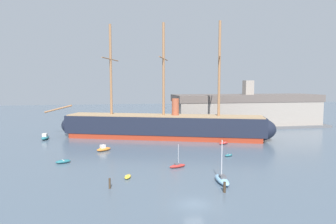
{
  "coord_description": "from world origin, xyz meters",
  "views": [
    {
      "loc": [
        -10.31,
        -37.2,
        15.81
      ],
      "look_at": [
        3.03,
        35.71,
        8.87
      ],
      "focal_mm": 32.4,
      "sensor_mm": 36.0,
      "label": 1
    }
  ],
  "objects_px": {
    "motorboat_far_right": "(233,131)",
    "mooring_piling_nearest": "(225,187)",
    "sailboat_near_centre": "(177,166)",
    "motorboat_far_left": "(45,137)",
    "sailboat_foreground_right": "(222,180)",
    "dinghy_mid_left": "(63,161)",
    "dinghy_foreground_left": "(128,177)",
    "tall_ship": "(164,126)",
    "mooring_piling_left_pair": "(110,183)",
    "dinghy_distant_centre": "(153,129)",
    "dockside_warehouse_right": "(246,111)",
    "dinghy_alongside_stern": "(224,143)",
    "dinghy_mid_right": "(229,155)",
    "motorboat_alongside_bow": "(104,149)"
  },
  "relations": [
    {
      "from": "sailboat_near_centre",
      "to": "dinghy_distant_centre",
      "type": "bearing_deg",
      "value": 88.28
    },
    {
      "from": "sailboat_foreground_right",
      "to": "motorboat_far_left",
      "type": "xyz_separation_m",
      "value": [
        -36.0,
        45.04,
        0.05
      ]
    },
    {
      "from": "sailboat_near_centre",
      "to": "mooring_piling_nearest",
      "type": "xyz_separation_m",
      "value": [
        3.98,
        -14.05,
        0.42
      ]
    },
    {
      "from": "dinghy_foreground_left",
      "to": "sailboat_foreground_right",
      "type": "xyz_separation_m",
      "value": [
        14.67,
        -5.29,
        0.32
      ]
    },
    {
      "from": "dinghy_distant_centre",
      "to": "motorboat_alongside_bow",
      "type": "bearing_deg",
      "value": -117.9
    },
    {
      "from": "dinghy_mid_right",
      "to": "dockside_warehouse_right",
      "type": "bearing_deg",
      "value": 61.18
    },
    {
      "from": "motorboat_far_left",
      "to": "motorboat_far_right",
      "type": "bearing_deg",
      "value": 1.33
    },
    {
      "from": "dinghy_distant_centre",
      "to": "tall_ship",
      "type": "bearing_deg",
      "value": -85.73
    },
    {
      "from": "dockside_warehouse_right",
      "to": "motorboat_far_left",
      "type": "bearing_deg",
      "value": -167.39
    },
    {
      "from": "tall_ship",
      "to": "dinghy_foreground_left",
      "type": "relative_size",
      "value": 27.42
    },
    {
      "from": "motorboat_far_left",
      "to": "motorboat_far_right",
      "type": "relative_size",
      "value": 1.12
    },
    {
      "from": "tall_ship",
      "to": "sailboat_foreground_right",
      "type": "bearing_deg",
      "value": -86.41
    },
    {
      "from": "motorboat_far_left",
      "to": "mooring_piling_left_pair",
      "type": "distance_m",
      "value": 48.02
    },
    {
      "from": "sailboat_foreground_right",
      "to": "dinghy_alongside_stern",
      "type": "bearing_deg",
      "value": 68.79
    },
    {
      "from": "motorboat_alongside_bow",
      "to": "dinghy_alongside_stern",
      "type": "bearing_deg",
      "value": 4.77
    },
    {
      "from": "mooring_piling_left_pair",
      "to": "dockside_warehouse_right",
      "type": "bearing_deg",
      "value": 50.36
    },
    {
      "from": "sailboat_foreground_right",
      "to": "sailboat_near_centre",
      "type": "height_order",
      "value": "sailboat_foreground_right"
    },
    {
      "from": "motorboat_far_right",
      "to": "mooring_piling_nearest",
      "type": "relative_size",
      "value": 2.51
    },
    {
      "from": "tall_ship",
      "to": "mooring_piling_left_pair",
      "type": "height_order",
      "value": "tall_ship"
    },
    {
      "from": "sailboat_foreground_right",
      "to": "dockside_warehouse_right",
      "type": "distance_m",
      "value": 68.23
    },
    {
      "from": "sailboat_foreground_right",
      "to": "mooring_piling_left_pair",
      "type": "height_order",
      "value": "sailboat_foreground_right"
    },
    {
      "from": "motorboat_far_right",
      "to": "mooring_piling_left_pair",
      "type": "distance_m",
      "value": 59.93
    },
    {
      "from": "sailboat_near_centre",
      "to": "motorboat_far_right",
      "type": "bearing_deg",
      "value": 54.12
    },
    {
      "from": "dinghy_foreground_left",
      "to": "motorboat_far_right",
      "type": "distance_m",
      "value": 54.52
    },
    {
      "from": "dinghy_mid_right",
      "to": "mooring_piling_nearest",
      "type": "bearing_deg",
      "value": -113.21
    },
    {
      "from": "motorboat_alongside_bow",
      "to": "dockside_warehouse_right",
      "type": "relative_size",
      "value": 0.07
    },
    {
      "from": "dinghy_foreground_left",
      "to": "dinghy_distant_centre",
      "type": "xyz_separation_m",
      "value": [
        10.95,
        51.09,
        0.05
      ]
    },
    {
      "from": "mooring_piling_left_pair",
      "to": "dinghy_mid_right",
      "type": "bearing_deg",
      "value": 32.32
    },
    {
      "from": "dinghy_foreground_left",
      "to": "sailboat_foreground_right",
      "type": "relative_size",
      "value": 0.35
    },
    {
      "from": "sailboat_near_centre",
      "to": "mooring_piling_nearest",
      "type": "relative_size",
      "value": 2.8
    },
    {
      "from": "mooring_piling_left_pair",
      "to": "dinghy_distant_centre",
      "type": "bearing_deg",
      "value": 75.99
    },
    {
      "from": "motorboat_far_left",
      "to": "mooring_piling_left_pair",
      "type": "height_order",
      "value": "motorboat_far_left"
    },
    {
      "from": "dinghy_alongside_stern",
      "to": "motorboat_far_left",
      "type": "xyz_separation_m",
      "value": [
        -47.49,
        15.43,
        0.29
      ]
    },
    {
      "from": "dinghy_foreground_left",
      "to": "mooring_piling_nearest",
      "type": "height_order",
      "value": "mooring_piling_nearest"
    },
    {
      "from": "sailboat_near_centre",
      "to": "mooring_piling_left_pair",
      "type": "height_order",
      "value": "sailboat_near_centre"
    },
    {
      "from": "dinghy_foreground_left",
      "to": "mooring_piling_left_pair",
      "type": "relative_size",
      "value": 1.51
    },
    {
      "from": "dinghy_mid_right",
      "to": "dockside_warehouse_right",
      "type": "xyz_separation_m",
      "value": [
        23.9,
        43.44,
        5.62
      ]
    },
    {
      "from": "dinghy_foreground_left",
      "to": "sailboat_foreground_right",
      "type": "bearing_deg",
      "value": -19.82
    },
    {
      "from": "dinghy_foreground_left",
      "to": "dinghy_mid_left",
      "type": "height_order",
      "value": "dinghy_mid_left"
    },
    {
      "from": "sailboat_foreground_right",
      "to": "motorboat_far_right",
      "type": "distance_m",
      "value": 50.97
    },
    {
      "from": "dinghy_mid_left",
      "to": "motorboat_far_left",
      "type": "height_order",
      "value": "motorboat_far_left"
    },
    {
      "from": "sailboat_near_centre",
      "to": "dinghy_mid_left",
      "type": "xyz_separation_m",
      "value": [
        -21.79,
        7.27,
        -0.02
      ]
    },
    {
      "from": "sailboat_near_centre",
      "to": "motorboat_alongside_bow",
      "type": "bearing_deg",
      "value": 129.73
    },
    {
      "from": "dinghy_mid_left",
      "to": "motorboat_far_right",
      "type": "distance_m",
      "value": 56.18
    },
    {
      "from": "motorboat_far_left",
      "to": "dinghy_distant_centre",
      "type": "relative_size",
      "value": 1.56
    },
    {
      "from": "dinghy_mid_left",
      "to": "mooring_piling_nearest",
      "type": "xyz_separation_m",
      "value": [
        25.77,
        -21.32,
        0.44
      ]
    },
    {
      "from": "sailboat_foreground_right",
      "to": "dinghy_mid_left",
      "type": "bearing_deg",
      "value": 147.26
    },
    {
      "from": "motorboat_alongside_bow",
      "to": "dockside_warehouse_right",
      "type": "xyz_separation_m",
      "value": [
        50.94,
        33.14,
        5.35
      ]
    },
    {
      "from": "dinghy_foreground_left",
      "to": "dockside_warehouse_right",
      "type": "height_order",
      "value": "dockside_warehouse_right"
    },
    {
      "from": "dinghy_mid_left",
      "to": "motorboat_alongside_bow",
      "type": "bearing_deg",
      "value": 51.89
    }
  ]
}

